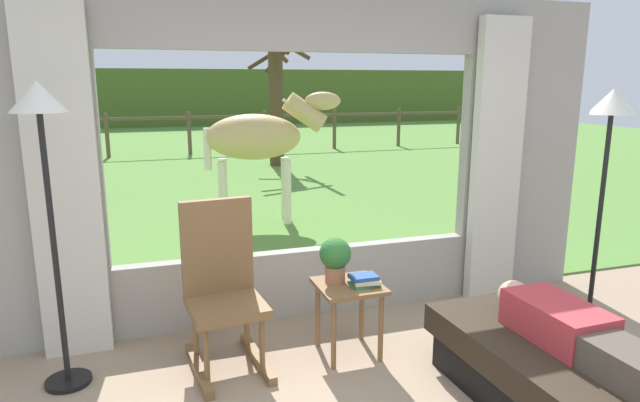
{
  "coord_description": "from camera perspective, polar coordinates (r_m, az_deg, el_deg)",
  "views": [
    {
      "loc": [
        -1.18,
        -1.8,
        1.88
      ],
      "look_at": [
        0.0,
        1.8,
        1.05
      ],
      "focal_mm": 30.61,
      "sensor_mm": 36.0,
      "label": 1
    }
  ],
  "objects": [
    {
      "name": "side_table",
      "position": [
        3.83,
        3.02,
        -9.97
      ],
      "size": [
        0.44,
        0.44,
        0.52
      ],
      "color": "brown",
      "rests_on": "ground_plane"
    },
    {
      "name": "reclining_person",
      "position": [
        3.38,
        25.77,
        -12.66
      ],
      "size": [
        0.36,
        1.43,
        0.22
      ],
      "rotation": [
        0.0,
        0.0,
        0.03
      ],
      "color": "#B23338",
      "rests_on": "recliner_sofa"
    },
    {
      "name": "outdoor_pasture_lawn",
      "position": [
        15.12,
        -13.53,
        4.93
      ],
      "size": [
        36.0,
        21.68,
        0.02
      ],
      "primitive_type": "cube",
      "color": "#568438",
      "rests_on": "ground_plane"
    },
    {
      "name": "book_stack",
      "position": [
        3.76,
        4.68,
        -8.28
      ],
      "size": [
        0.21,
        0.16,
        0.07
      ],
      "color": "#337247",
      "rests_on": "side_table"
    },
    {
      "name": "curtain_panel_right",
      "position": [
        4.9,
        17.94,
        3.79
      ],
      "size": [
        0.44,
        0.1,
        2.4
      ],
      "primitive_type": "cube",
      "color": "beige",
      "rests_on": "ground_plane"
    },
    {
      "name": "potted_plant",
      "position": [
        3.76,
        1.6,
        -5.89
      ],
      "size": [
        0.22,
        0.22,
        0.32
      ],
      "color": "#9E6042",
      "rests_on": "side_table"
    },
    {
      "name": "distant_hill_ridge",
      "position": [
        24.84,
        -15.62,
        10.37
      ],
      "size": [
        36.0,
        2.0,
        2.4
      ],
      "primitive_type": "cube",
      "color": "#496026",
      "rests_on": "ground_plane"
    },
    {
      "name": "pasture_tree",
      "position": [
        12.32,
        -4.58,
        11.73
      ],
      "size": [
        1.37,
        1.38,
        3.44
      ],
      "color": "#4C3823",
      "rests_on": "outdoor_pasture_lawn"
    },
    {
      "name": "back_wall_with_window",
      "position": [
        4.28,
        -1.92,
        3.87
      ],
      "size": [
        5.2,
        0.12,
        2.55
      ],
      "color": "#9E998E",
      "rests_on": "ground_plane"
    },
    {
      "name": "horse",
      "position": [
        7.26,
        -6.29,
        6.57
      ],
      "size": [
        1.82,
        0.76,
        1.73
      ],
      "rotation": [
        0.0,
        0.0,
        -1.74
      ],
      "color": "tan",
      "rests_on": "outdoor_pasture_lawn"
    },
    {
      "name": "curtain_panel_left",
      "position": [
        4.01,
        -25.16,
        1.42
      ],
      "size": [
        0.44,
        0.1,
        2.4
      ],
      "primitive_type": "cube",
      "color": "beige",
      "rests_on": "ground_plane"
    },
    {
      "name": "rocking_chair",
      "position": [
        3.74,
        -10.17,
        -8.78
      ],
      "size": [
        0.52,
        0.72,
        1.12
      ],
      "rotation": [
        0.0,
        0.0,
        0.09
      ],
      "color": "brown",
      "rests_on": "ground_plane"
    },
    {
      "name": "recliner_sofa",
      "position": [
        3.54,
        24.72,
        -16.84
      ],
      "size": [
        0.95,
        1.72,
        0.42
      ],
      "rotation": [
        0.0,
        0.0,
        0.03
      ],
      "color": "black",
      "rests_on": "ground_plane"
    },
    {
      "name": "floor_lamp_left",
      "position": [
        3.55,
        -26.99,
        5.29
      ],
      "size": [
        0.32,
        0.32,
        1.89
      ],
      "color": "black",
      "rests_on": "ground_plane"
    },
    {
      "name": "pasture_fence_line",
      "position": [
        14.64,
        -13.53,
        7.59
      ],
      "size": [
        16.1,
        0.1,
        1.1
      ],
      "color": "brown",
      "rests_on": "outdoor_pasture_lawn"
    },
    {
      "name": "floor_lamp_right",
      "position": [
        4.51,
        27.93,
        5.82
      ],
      "size": [
        0.32,
        0.32,
        1.83
      ],
      "color": "black",
      "rests_on": "ground_plane"
    }
  ]
}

